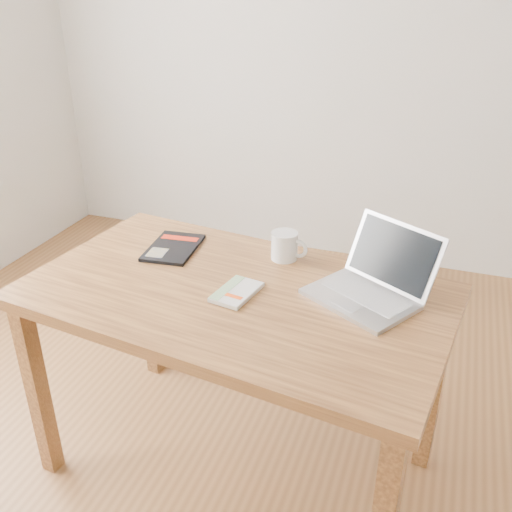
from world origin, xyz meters
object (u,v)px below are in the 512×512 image
(black_guidebook, at_px, (173,248))
(coffee_mug, at_px, (285,245))
(white_guidebook, at_px, (237,292))
(desk, at_px, (235,314))
(laptop, at_px, (372,283))

(black_guidebook, bearing_deg, coffee_mug, 3.04)
(white_guidebook, xyz_separation_m, black_guidebook, (-0.33, 0.22, -0.00))
(desk, relative_size, coffee_mug, 10.73)
(desk, relative_size, black_guidebook, 5.43)
(black_guidebook, bearing_deg, laptop, -12.67)
(desk, distance_m, coffee_mug, 0.31)
(coffee_mug, bearing_deg, laptop, -17.32)
(desk, xyz_separation_m, white_guidebook, (0.01, -0.02, 0.10))
(desk, bearing_deg, black_guidebook, 155.35)
(white_guidebook, distance_m, coffee_mug, 0.30)
(laptop, relative_size, coffee_mug, 3.19)
(desk, bearing_deg, laptop, 22.71)
(laptop, bearing_deg, desk, -134.48)
(white_guidebook, height_order, laptop, laptop)
(desk, xyz_separation_m, black_guidebook, (-0.32, 0.20, 0.10))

